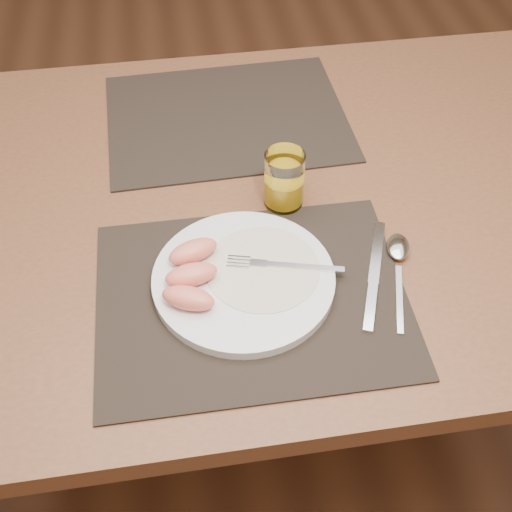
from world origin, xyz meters
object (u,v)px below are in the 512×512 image
object	(u,v)px
knife	(373,283)
juice_glass	(284,182)
placemat_near	(252,297)
fork	(275,265)
table	(248,229)
spoon	(398,254)
placemat_far	(227,117)
plate	(244,279)

from	to	relation	value
knife	juice_glass	size ratio (longest dim) A/B	2.15
placemat_near	fork	distance (m)	0.06
table	fork	xyz separation A→B (m)	(0.02, -0.18, 0.11)
spoon	table	bearing A→B (deg)	139.75
placemat_far	juice_glass	size ratio (longest dim) A/B	4.57
placemat_far	fork	xyz separation A→B (m)	(0.02, -0.40, 0.02)
fork	knife	bearing A→B (deg)	-17.43
placemat_near	fork	bearing A→B (deg)	44.68
placemat_near	juice_glass	xyz separation A→B (m)	(0.08, 0.19, 0.05)
fork	knife	distance (m)	0.15
table	plate	world-z (taller)	plate
juice_glass	plate	bearing A→B (deg)	-118.78
placemat_near	spoon	xyz separation A→B (m)	(0.23, 0.04, 0.01)
placemat_near	placemat_far	bearing A→B (deg)	87.79
table	placemat_far	distance (m)	0.24
knife	plate	bearing A→B (deg)	170.46
placemat_near	juice_glass	size ratio (longest dim) A/B	4.57
plate	placemat_near	bearing A→B (deg)	-73.24
placemat_far	plate	xyz separation A→B (m)	(-0.03, -0.41, 0.01)
table	placemat_far	xyz separation A→B (m)	(-0.01, 0.22, 0.09)
juice_glass	table	bearing A→B (deg)	152.63
spoon	plate	bearing A→B (deg)	-176.30
fork	spoon	bearing A→B (deg)	1.00
placemat_far	spoon	bearing A→B (deg)	-61.33
placemat_far	knife	world-z (taller)	knife
plate	spoon	world-z (taller)	plate
placemat_far	fork	bearing A→B (deg)	-86.64
spoon	juice_glass	xyz separation A→B (m)	(-0.15, 0.15, 0.04)
spoon	juice_glass	bearing A→B (deg)	135.94
table	placemat_far	world-z (taller)	placemat_far
placemat_near	table	bearing A→B (deg)	83.45
knife	placemat_far	bearing A→B (deg)	110.27
plate	juice_glass	world-z (taller)	juice_glass
table	plate	distance (m)	0.22
placemat_near	plate	bearing A→B (deg)	106.76
table	spoon	world-z (taller)	spoon
plate	fork	distance (m)	0.05
plate	spoon	bearing A→B (deg)	3.70
table	placemat_near	xyz separation A→B (m)	(-0.03, -0.22, 0.09)
fork	plate	bearing A→B (deg)	-165.88
plate	juice_glass	bearing A→B (deg)	61.22
fork	spoon	distance (m)	0.19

